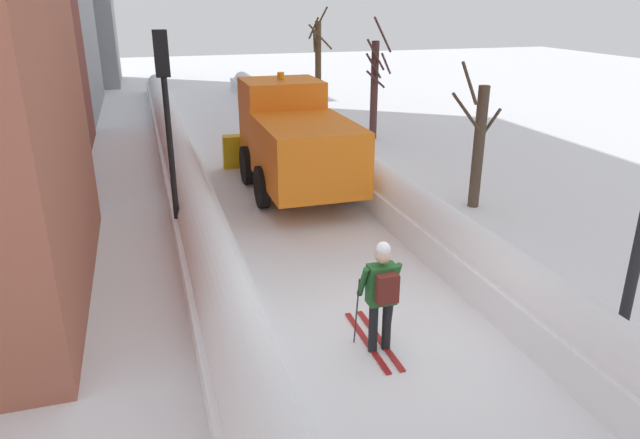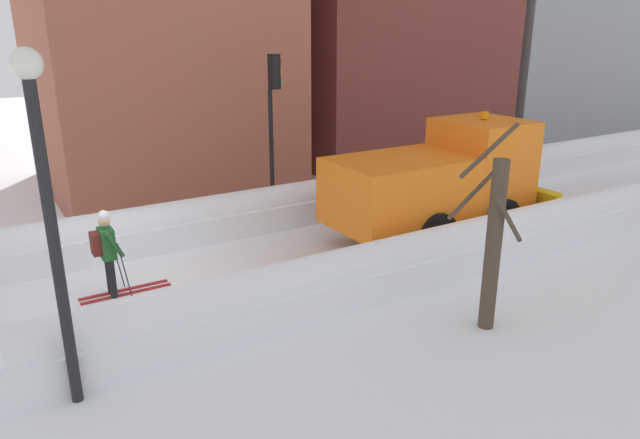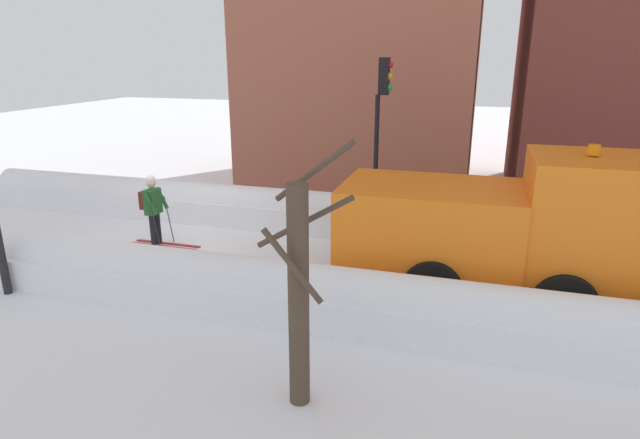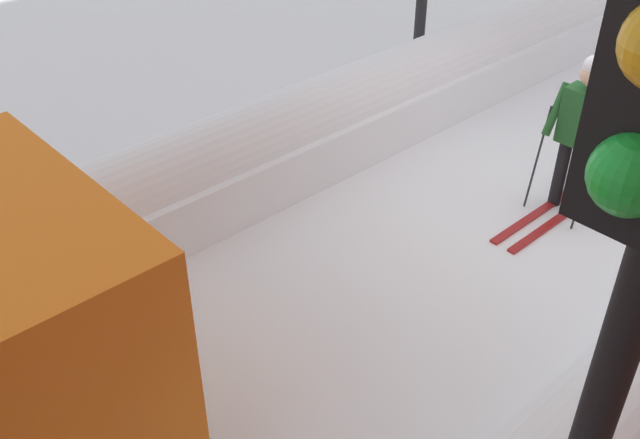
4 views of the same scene
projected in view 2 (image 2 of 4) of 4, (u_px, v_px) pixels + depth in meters
The scene contains 8 objects.
ground_plane at pixel (483, 216), 16.81m from camera, with size 80.00×80.00×0.00m, color white.
snowbank_left at pixel (428, 181), 18.60m from camera, with size 1.10×36.00×1.10m.
snowbank_right at pixel (557, 223), 14.71m from camera, with size 1.10×36.00×1.08m.
plow_truck at pixel (441, 180), 14.78m from camera, with size 3.20×5.98×3.12m.
skier at pixel (107, 249), 11.50m from camera, with size 0.62×1.80×1.81m.
traffic_light_pole at pixel (274, 106), 15.52m from camera, with size 0.28×0.42×4.52m.
street_lamp at pixel (46, 191), 7.51m from camera, with size 0.40×0.40×4.96m.
bare_tree_near at pixel (493, 241), 10.10m from camera, with size 0.86×1.38×3.64m.
Camera 2 is at (11.11, -2.43, 5.18)m, focal length 32.68 mm.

